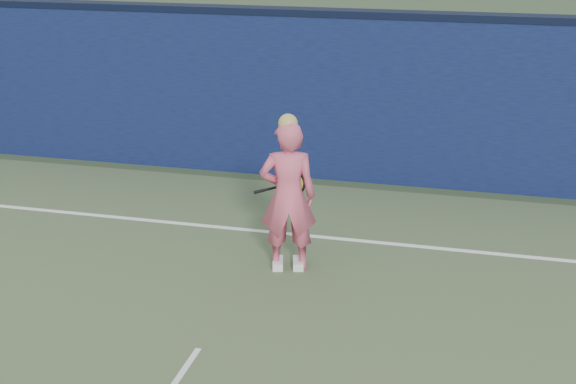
# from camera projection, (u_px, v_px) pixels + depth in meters

# --- Properties ---
(backstop_wall) EXTENTS (24.00, 0.40, 2.50)m
(backstop_wall) POSITION_uv_depth(u_px,v_px,m) (318.00, 98.00, 12.35)
(backstop_wall) COLOR #0E103D
(backstop_wall) RESTS_ON ground
(wall_cap) EXTENTS (24.00, 0.42, 0.10)m
(wall_cap) POSITION_uv_depth(u_px,v_px,m) (319.00, 12.00, 11.91)
(wall_cap) COLOR black
(wall_cap) RESTS_ON backstop_wall
(player) EXTENTS (0.74, 0.58, 1.87)m
(player) POSITION_uv_depth(u_px,v_px,m) (288.00, 196.00, 9.20)
(player) COLOR #D5526E
(player) RESTS_ON ground
(racket) EXTENTS (0.64, 0.19, 0.34)m
(racket) POSITION_uv_depth(u_px,v_px,m) (289.00, 185.00, 9.60)
(racket) COLOR black
(racket) RESTS_ON ground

